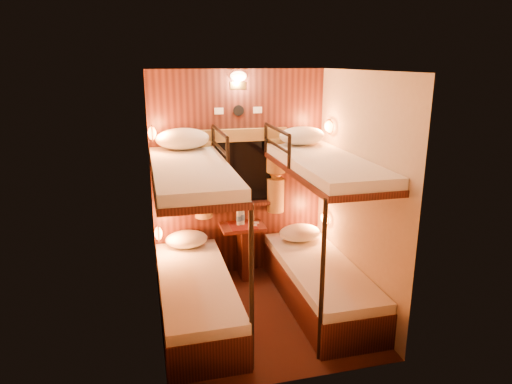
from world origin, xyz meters
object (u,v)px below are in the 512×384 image
object	(u,v)px
bottle_left	(239,218)
bunk_left	(195,267)
bunk_right	(320,254)
bottle_right	(242,216)
table	(243,244)

from	to	relation	value
bottle_left	bunk_left	bearing A→B (deg)	-127.13
bunk_right	bottle_right	xyz separation A→B (m)	(-0.65, 0.82, 0.19)
table	bottle_right	world-z (taller)	bottle_right
bunk_right	table	bearing A→B (deg)	129.67
bunk_left	table	world-z (taller)	bunk_left
bottle_left	bottle_right	distance (m)	0.04
bunk_left	bottle_right	world-z (taller)	bunk_left
bunk_left	bunk_right	world-z (taller)	same
table	bottle_right	xyz separation A→B (m)	(-0.00, 0.03, 0.34)
table	bottle_left	xyz separation A→B (m)	(-0.04, 0.03, 0.32)
table	bottle_left	distance (m)	0.33
table	bunk_left	bearing A→B (deg)	-129.67
bunk_right	bottle_left	size ratio (longest dim) A/B	9.12
bunk_left	bottle_right	xyz separation A→B (m)	(0.65, 0.82, 0.19)
bottle_right	bunk_right	bearing A→B (deg)	-51.46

